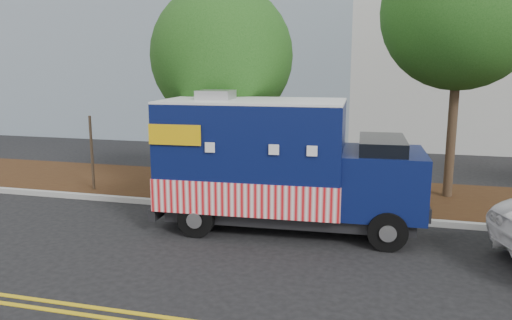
# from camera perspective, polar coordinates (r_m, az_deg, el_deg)

# --- Properties ---
(ground) EXTENTS (120.00, 120.00, 0.00)m
(ground) POSITION_cam_1_polar(r_m,az_deg,el_deg) (12.29, -3.52, -7.66)
(ground) COLOR black
(ground) RESTS_ON ground
(curb) EXTENTS (120.00, 0.18, 0.15)m
(curb) POSITION_cam_1_polar(r_m,az_deg,el_deg) (13.54, -1.66, -5.55)
(curb) COLOR #9E9E99
(curb) RESTS_ON ground
(mulch_strip) EXTENTS (120.00, 4.00, 0.15)m
(mulch_strip) POSITION_cam_1_polar(r_m,az_deg,el_deg) (15.50, 0.54, -3.42)
(mulch_strip) COLOR black
(mulch_strip) RESTS_ON ground
(centerline_near) EXTENTS (120.00, 0.10, 0.01)m
(centerline_near) POSITION_cam_1_polar(r_m,az_deg,el_deg) (8.52, -13.38, -16.71)
(centerline_near) COLOR gold
(centerline_near) RESTS_ON ground
(tree_b) EXTENTS (4.04, 4.04, 6.16)m
(tree_b) POSITION_cam_1_polar(r_m,az_deg,el_deg) (14.49, -3.91, 11.76)
(tree_b) COLOR #38281C
(tree_b) RESTS_ON ground
(tree_c) EXTENTS (4.27, 4.27, 7.45)m
(tree_c) POSITION_cam_1_polar(r_m,az_deg,el_deg) (15.12, 22.35, 15.41)
(tree_c) COLOR #38281C
(tree_c) RESTS_ON ground
(sign_post) EXTENTS (0.06, 0.06, 2.40)m
(sign_post) POSITION_cam_1_polar(r_m,az_deg,el_deg) (15.85, -18.24, 0.51)
(sign_post) COLOR #473828
(sign_post) RESTS_ON ground
(food_truck) EXTENTS (6.38, 2.68, 3.30)m
(food_truck) POSITION_cam_1_polar(r_m,az_deg,el_deg) (11.90, 2.28, -0.82)
(food_truck) COLOR black
(food_truck) RESTS_ON ground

